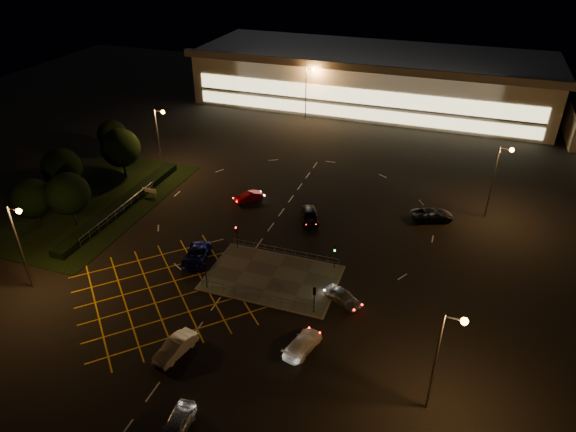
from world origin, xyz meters
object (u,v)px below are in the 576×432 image
(signal_ne, at_px, (335,251))
(car_circ_red, at_px, (249,197))
(signal_nw, at_px, (237,232))
(car_near_silver, at_px, (176,426))
(car_left_blue, at_px, (196,255))
(signal_sw, at_px, (205,271))
(car_far_dkgrey, at_px, (310,216))
(car_east_grey, at_px, (432,215))
(signal_se, at_px, (314,295))
(car_right_silver, at_px, (343,297))
(car_queue_white, at_px, (175,347))
(car_approach_white, at_px, (303,344))

(signal_ne, xyz_separation_m, car_circ_red, (-15.40, 11.52, -1.72))
(signal_nw, xyz_separation_m, car_near_silver, (5.96, -24.77, -1.58))
(car_near_silver, bearing_deg, car_left_blue, 108.59)
(signal_sw, bearing_deg, car_far_dkgrey, -110.29)
(car_near_silver, height_order, car_left_blue, car_near_silver)
(car_near_silver, bearing_deg, car_east_grey, 63.00)
(car_near_silver, xyz_separation_m, car_far_dkgrey, (0.34, 33.84, -0.04))
(signal_nw, bearing_deg, signal_sw, -90.00)
(signal_se, bearing_deg, signal_ne, -90.00)
(car_left_blue, xyz_separation_m, car_far_dkgrey, (9.80, 12.81, -0.00))
(car_right_silver, bearing_deg, car_queue_white, 163.32)
(signal_nw, distance_m, car_queue_white, 17.61)
(car_far_dkgrey, bearing_deg, car_queue_white, -121.68)
(signal_ne, relative_size, car_approach_white, 0.65)
(signal_se, height_order, signal_ne, same)
(signal_sw, distance_m, car_far_dkgrey, 18.25)
(signal_nw, height_order, car_far_dkgrey, signal_nw)
(signal_nw, bearing_deg, signal_se, -33.65)
(signal_nw, relative_size, car_east_grey, 0.58)
(signal_ne, bearing_deg, car_approach_white, -87.99)
(car_approach_white, bearing_deg, signal_nw, -32.13)
(signal_ne, bearing_deg, signal_nw, 180.00)
(car_left_blue, height_order, car_approach_white, car_left_blue)
(signal_nw, bearing_deg, car_queue_white, -84.57)
(car_right_silver, bearing_deg, signal_sw, 130.01)
(car_circ_red, height_order, car_east_grey, car_east_grey)
(signal_ne, height_order, car_circ_red, signal_ne)
(car_circ_red, bearing_deg, car_near_silver, -32.54)
(car_approach_white, bearing_deg, signal_ne, -73.61)
(car_circ_red, bearing_deg, car_approach_white, -14.25)
(signal_sw, xyz_separation_m, car_right_silver, (14.37, 2.57, -1.64))
(car_circ_red, relative_size, car_approach_white, 0.82)
(car_left_blue, bearing_deg, car_near_silver, -77.97)
(signal_sw, bearing_deg, car_right_silver, -169.87)
(signal_ne, distance_m, car_queue_white, 20.35)
(signal_ne, height_order, car_left_blue, signal_ne)
(car_queue_white, xyz_separation_m, car_approach_white, (10.80, 4.32, -0.07))
(car_right_silver, xyz_separation_m, car_approach_white, (-1.91, -7.72, -0.03))
(signal_nw, xyz_separation_m, signal_ne, (12.00, 0.00, 0.00))
(car_far_dkgrey, relative_size, car_east_grey, 0.94)
(car_queue_white, relative_size, car_approach_white, 0.96)
(car_east_grey, bearing_deg, car_near_silver, 137.11)
(signal_ne, height_order, car_right_silver, signal_ne)
(car_right_silver, bearing_deg, car_circ_red, 76.25)
(car_queue_white, height_order, car_left_blue, car_queue_white)
(car_near_silver, distance_m, car_circ_red, 37.47)
(car_circ_red, bearing_deg, car_right_silver, -0.63)
(signal_ne, distance_m, car_east_grey, 17.52)
(car_near_silver, bearing_deg, signal_nw, 97.90)
(signal_se, height_order, car_far_dkgrey, signal_se)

